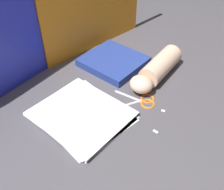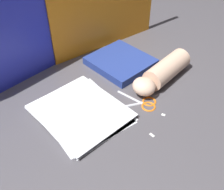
% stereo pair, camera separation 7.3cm
% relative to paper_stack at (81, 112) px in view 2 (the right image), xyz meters
% --- Properties ---
extents(ground_plane, '(6.00, 6.00, 0.00)m').
position_rel_paper_stack_xyz_m(ground_plane, '(0.13, -0.07, -0.01)').
color(ground_plane, '#4C494F').
extents(backdrop_panel_left, '(0.75, 0.12, 0.51)m').
position_rel_paper_stack_xyz_m(backdrop_panel_left, '(-0.06, 0.30, 0.25)').
color(backdrop_panel_left, '#2833D1').
rests_on(backdrop_panel_left, ground_plane).
extents(backdrop_panel_center, '(0.53, 0.04, 0.41)m').
position_rel_paper_stack_xyz_m(backdrop_panel_center, '(0.35, 0.30, 0.19)').
color(backdrop_panel_center, orange).
rests_on(backdrop_panel_center, ground_plane).
extents(paper_stack, '(0.27, 0.31, 0.02)m').
position_rel_paper_stack_xyz_m(paper_stack, '(0.00, 0.00, 0.00)').
color(paper_stack, white).
rests_on(paper_stack, ground_plane).
extents(book_closed, '(0.23, 0.25, 0.03)m').
position_rel_paper_stack_xyz_m(book_closed, '(0.29, 0.13, 0.01)').
color(book_closed, navy).
rests_on(book_closed, ground_plane).
extents(scissors, '(0.16, 0.16, 0.01)m').
position_rel_paper_stack_xyz_m(scissors, '(0.19, -0.10, -0.00)').
color(scissors, silver).
rests_on(scissors, ground_plane).
extents(hand_forearm, '(0.30, 0.13, 0.08)m').
position_rel_paper_stack_xyz_m(hand_forearm, '(0.34, -0.05, 0.03)').
color(hand_forearm, beige).
rests_on(hand_forearm, ground_plane).
extents(paper_scrap_near, '(0.01, 0.02, 0.00)m').
position_rel_paper_stack_xyz_m(paper_scrap_near, '(0.21, -0.18, -0.01)').
color(paper_scrap_near, white).
rests_on(paper_scrap_near, ground_plane).
extents(paper_scrap_mid, '(0.01, 0.02, 0.00)m').
position_rel_paper_stack_xyz_m(paper_scrap_mid, '(0.12, -0.22, -0.01)').
color(paper_scrap_mid, white).
rests_on(paper_scrap_mid, ground_plane).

